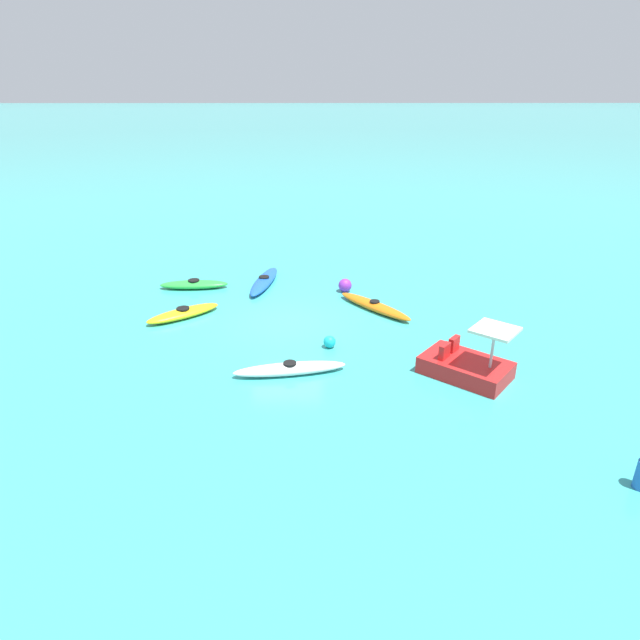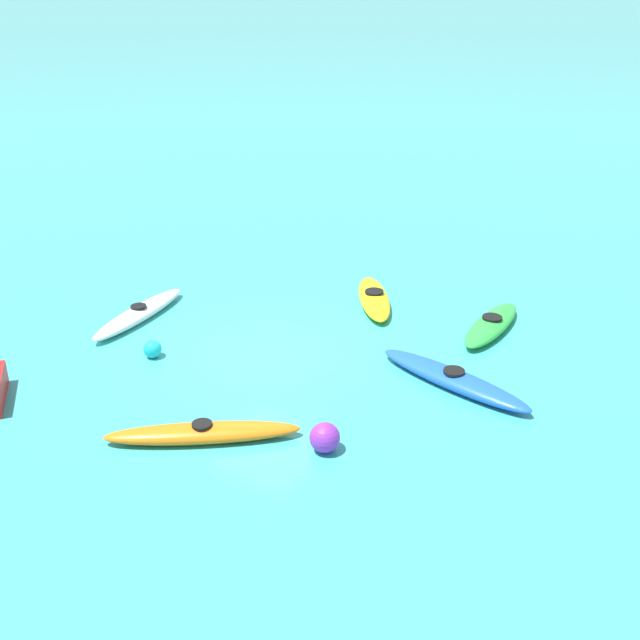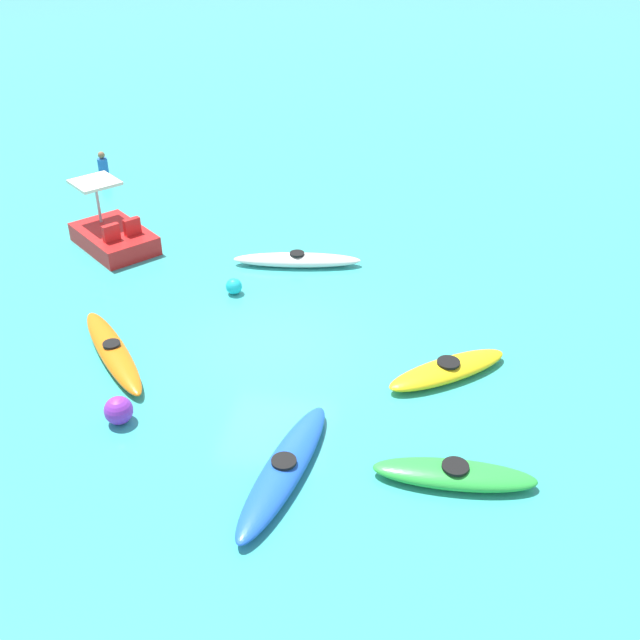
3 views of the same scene
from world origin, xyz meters
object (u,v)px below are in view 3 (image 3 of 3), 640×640
object	(u,v)px
kayak_orange	(113,351)
kayak_green	(454,474)
kayak_blue	(284,469)
person_near_shore	(103,166)
pedal_boat_red	(114,236)
buoy_purple	(119,410)
kayak_yellow	(448,370)
kayak_white	(297,260)
buoy_cyan	(234,286)

from	to	relation	value
kayak_orange	kayak_green	world-z (taller)	same
kayak_blue	person_near_shore	xyz separation A→B (m)	(12.51, 8.86, 0.22)
pedal_boat_red	buoy_purple	size ratio (longest dim) A/B	5.16
buoy_purple	person_near_shore	xyz separation A→B (m)	(11.65, 5.51, 0.11)
kayak_blue	kayak_yellow	bearing A→B (deg)	-37.17
kayak_green	kayak_white	world-z (taller)	same
kayak_yellow	person_near_shore	world-z (taller)	person_near_shore
pedal_boat_red	person_near_shore	world-z (taller)	pedal_boat_red
kayak_orange	pedal_boat_red	xyz separation A→B (m)	(4.95, 2.11, 0.17)
kayak_blue	kayak_white	world-z (taller)	same
buoy_purple	pedal_boat_red	bearing A→B (deg)	24.09
kayak_orange	kayak_green	xyz separation A→B (m)	(-2.44, -7.21, 0.00)
kayak_orange	pedal_boat_red	distance (m)	5.39
kayak_orange	kayak_green	size ratio (longest dim) A/B	1.09
kayak_white	kayak_orange	bearing A→B (deg)	148.43
kayak_orange	kayak_white	world-z (taller)	same
kayak_white	person_near_shore	bearing A→B (deg)	56.85
kayak_yellow	kayak_orange	bearing A→B (deg)	95.04
kayak_white	kayak_green	bearing A→B (deg)	-149.52
buoy_purple	buoy_cyan	bearing A→B (deg)	-8.56
kayak_yellow	pedal_boat_red	world-z (taller)	pedal_boat_red
kayak_white	kayak_yellow	xyz separation A→B (m)	(-4.19, -4.02, 0.00)
kayak_orange	person_near_shore	xyz separation A→B (m)	(9.67, 4.51, 0.22)
kayak_orange	kayak_yellow	xyz separation A→B (m)	(0.61, -6.97, 0.00)
kayak_yellow	buoy_purple	world-z (taller)	buoy_purple
kayak_green	buoy_purple	world-z (taller)	buoy_purple
kayak_white	buoy_purple	size ratio (longest dim) A/B	6.13
kayak_orange	person_near_shore	bearing A→B (deg)	25.01
kayak_green	buoy_purple	bearing A→B (deg)	85.75
kayak_green	kayak_yellow	distance (m)	3.06
kayak_orange	person_near_shore	distance (m)	10.68
kayak_blue	buoy_cyan	distance (m)	6.48
kayak_green	kayak_blue	size ratio (longest dim) A/B	0.77
kayak_yellow	pedal_boat_red	distance (m)	10.06
kayak_green	pedal_boat_red	world-z (taller)	pedal_boat_red
kayak_yellow	buoy_purple	distance (m)	6.51
buoy_purple	buoy_cyan	distance (m)	5.13
kayak_orange	buoy_purple	distance (m)	2.21
buoy_purple	kayak_white	bearing A→B (deg)	-16.11
kayak_white	kayak_yellow	distance (m)	5.80
kayak_green	buoy_cyan	world-z (taller)	buoy_cyan
buoy_cyan	kayak_white	bearing A→B (deg)	-35.03
kayak_orange	person_near_shore	size ratio (longest dim) A/B	3.49
buoy_purple	kayak_green	bearing A→B (deg)	-94.25
kayak_yellow	kayak_green	bearing A→B (deg)	-175.44
kayak_yellow	person_near_shore	bearing A→B (deg)	51.72
kayak_yellow	buoy_purple	bearing A→B (deg)	113.44
kayak_blue	person_near_shore	bearing A→B (deg)	35.30
kayak_green	kayak_blue	world-z (taller)	same
kayak_white	person_near_shore	world-z (taller)	person_near_shore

